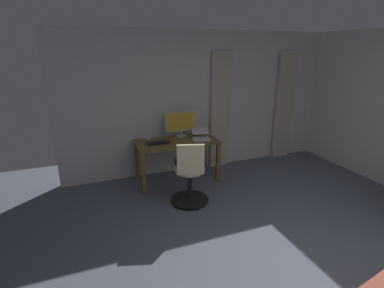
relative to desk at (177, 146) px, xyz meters
name	(u,v)px	position (x,y,z in m)	size (l,w,h in m)	color
back_room_partition	(203,102)	(-0.68, -0.48, 0.62)	(5.14, 0.10, 2.51)	silver
curtain_left_panel	(284,107)	(-2.43, -0.37, 0.44)	(0.39, 0.06, 2.15)	beige
curtain_right_panel	(220,112)	(-0.98, -0.37, 0.44)	(0.37, 0.06, 2.15)	beige
desk	(177,146)	(0.00, 0.00, 0.00)	(1.35, 0.66, 0.73)	brown
office_chair	(190,176)	(0.07, 0.82, -0.18)	(0.56, 0.56, 0.97)	black
computer_monitor	(181,122)	(-0.15, -0.21, 0.35)	(0.57, 0.18, 0.45)	#B7BCC1
computer_keyboard	(159,143)	(0.32, 0.05, 0.11)	(0.37, 0.13, 0.02)	black
laptop	(201,136)	(-0.42, 0.05, 0.15)	(0.35, 0.37, 0.15)	silver
computer_mouse	(148,138)	(0.43, -0.23, 0.12)	(0.06, 0.10, 0.04)	silver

